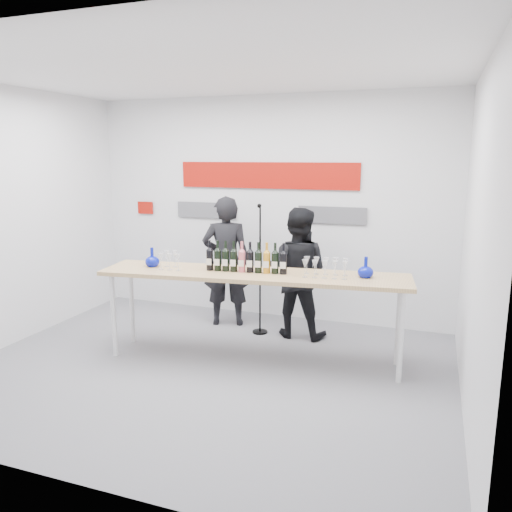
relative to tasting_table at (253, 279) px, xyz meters
The scene contains 12 objects.
ground 1.07m from the tasting_table, 132.87° to the right, with size 5.00×5.00×0.00m, color slate.
back_wall 1.74m from the tasting_table, 103.25° to the left, with size 5.00×0.04×3.00m, color silver.
signage 1.85m from the tasting_table, 105.41° to the left, with size 3.38×0.02×0.79m.
tasting_table is the anchor object (origin of this frame).
wine_bottles 0.25m from the tasting_table, behind, with size 0.89×0.18×0.33m.
decanter_left 1.19m from the tasting_table, behind, with size 0.16×0.16×0.21m, color #08139C, non-canonical shape.
decanter_right 1.19m from the tasting_table, ahead, with size 0.16×0.16×0.21m, color #08139C, non-canonical shape.
glasses_left 0.95m from the tasting_table, behind, with size 0.28×0.24×0.18m.
glasses_right 0.78m from the tasting_table, ahead, with size 0.48×0.27×0.18m.
presenter_left 1.26m from the tasting_table, 126.16° to the left, with size 0.62×0.41×1.71m, color black.
presenter_right 0.96m from the tasting_table, 75.35° to the left, with size 0.78×0.61×1.60m, color black.
mic_stand 0.96m from the tasting_table, 104.22° to the left, with size 0.19×0.19×1.64m.
Camera 1 is at (2.15, -4.45, 2.21)m, focal length 35.00 mm.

